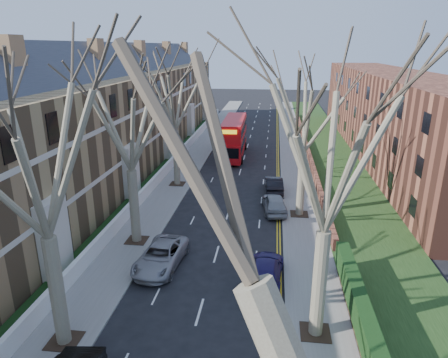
% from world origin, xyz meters
% --- Properties ---
extents(pavement_left, '(3.00, 102.00, 0.12)m').
position_xyz_m(pavement_left, '(-6.00, 39.00, 0.06)').
color(pavement_left, slate).
rests_on(pavement_left, ground).
extents(pavement_right, '(3.00, 102.00, 0.12)m').
position_xyz_m(pavement_right, '(6.00, 39.00, 0.06)').
color(pavement_right, slate).
rests_on(pavement_right, ground).
extents(terrace_left, '(9.70, 78.00, 13.60)m').
position_xyz_m(terrace_left, '(-13.65, 31.00, 5.53)').
color(terrace_left, olive).
rests_on(terrace_left, ground).
extents(flats_right, '(13.97, 54.00, 10.00)m').
position_xyz_m(flats_right, '(17.46, 43.00, 4.98)').
color(flats_right, brown).
rests_on(flats_right, ground).
extents(front_wall_left, '(0.30, 78.00, 1.00)m').
position_xyz_m(front_wall_left, '(-7.65, 31.00, 0.62)').
color(front_wall_left, white).
rests_on(front_wall_left, ground).
extents(grass_verge_right, '(6.00, 102.00, 0.06)m').
position_xyz_m(grass_verge_right, '(10.50, 39.00, 0.15)').
color(grass_verge_right, '#1A3212').
rests_on(grass_verge_right, ground).
extents(tree_left_mid, '(10.50, 10.50, 14.71)m').
position_xyz_m(tree_left_mid, '(-5.70, 6.00, 9.56)').
color(tree_left_mid, '#746953').
rests_on(tree_left_mid, ground).
extents(tree_left_far, '(10.15, 10.15, 14.22)m').
position_xyz_m(tree_left_far, '(-5.70, 16.00, 9.24)').
color(tree_left_far, '#746953').
rests_on(tree_left_far, ground).
extents(tree_left_dist, '(10.50, 10.50, 14.71)m').
position_xyz_m(tree_left_dist, '(-5.70, 28.00, 9.56)').
color(tree_left_dist, '#746953').
rests_on(tree_left_dist, ground).
extents(tree_right_mid, '(10.50, 10.50, 14.71)m').
position_xyz_m(tree_right_mid, '(5.70, 8.00, 9.56)').
color(tree_right_mid, '#746953').
rests_on(tree_right_mid, ground).
extents(tree_right_far, '(10.15, 10.15, 14.22)m').
position_xyz_m(tree_right_far, '(5.70, 22.00, 9.24)').
color(tree_right_far, '#746953').
rests_on(tree_right_far, ground).
extents(double_decker_bus, '(2.83, 10.70, 4.48)m').
position_xyz_m(double_decker_bus, '(-1.35, 39.52, 2.20)').
color(double_decker_bus, '#B70D11').
rests_on(double_decker_bus, ground).
extents(car_left_far, '(2.76, 5.27, 1.41)m').
position_xyz_m(car_left_far, '(-3.14, 13.09, 0.71)').
color(car_left_far, gray).
rests_on(car_left_far, ground).
extents(car_right_near, '(2.25, 4.82, 1.36)m').
position_xyz_m(car_right_near, '(3.25, 12.36, 0.68)').
color(car_right_near, '#1F1650').
rests_on(car_right_near, ground).
extents(car_right_mid, '(2.33, 4.59, 1.50)m').
position_xyz_m(car_right_mid, '(3.70, 22.54, 0.75)').
color(car_right_mid, gray).
rests_on(car_right_mid, ground).
extents(car_right_far, '(1.79, 4.40, 1.42)m').
position_xyz_m(car_right_far, '(3.64, 27.32, 0.71)').
color(car_right_far, black).
rests_on(car_right_far, ground).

